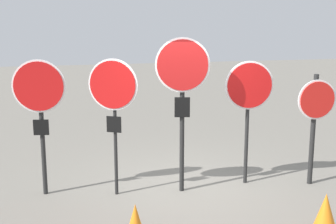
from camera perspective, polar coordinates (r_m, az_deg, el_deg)
The scene contains 8 objects.
ground_plane at distance 8.09m, azimuth 2.17°, elevation -9.35°, with size 40.00×40.00×0.00m, color gray.
stop_sign_0 at distance 7.66m, azimuth -15.38°, elevation 1.47°, with size 0.83×0.20×2.24m.
stop_sign_1 at distance 7.42m, azimuth -6.69°, elevation 2.08°, with size 0.74×0.40×2.25m.
stop_sign_2 at distance 7.49m, azimuth 1.76°, elevation 3.58°, with size 0.86×0.23×2.57m.
stop_sign_3 at distance 8.02m, azimuth 9.84°, elevation 2.14°, with size 0.82×0.16×2.16m.
stop_sign_4 at distance 8.31m, azimuth 17.52°, elevation -0.02°, with size 0.68×0.15×1.93m.
traffic_cone_0 at distance 6.83m, azimuth 18.62°, elevation -11.65°, with size 0.41×0.41×0.56m.
traffic_cone_1 at distance 6.29m, azimuth -4.00°, elevation -13.33°, with size 0.34×0.34×0.52m.
Camera 1 is at (-1.96, -7.27, 2.95)m, focal length 50.00 mm.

